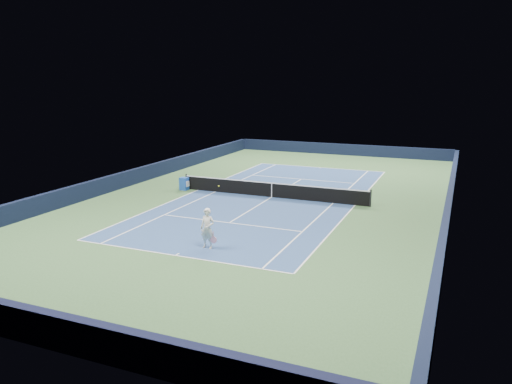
% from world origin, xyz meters
% --- Properties ---
extents(ground, '(40.00, 40.00, 0.00)m').
position_xyz_m(ground, '(0.00, 0.00, 0.00)').
color(ground, '#375B31').
rests_on(ground, ground).
extents(wall_far, '(22.00, 0.35, 1.10)m').
position_xyz_m(wall_far, '(0.00, 19.82, 0.55)').
color(wall_far, black).
rests_on(wall_far, ground).
extents(wall_near, '(22.00, 0.35, 1.10)m').
position_xyz_m(wall_near, '(0.00, -19.82, 0.55)').
color(wall_near, black).
rests_on(wall_near, ground).
extents(wall_right, '(0.35, 40.00, 1.10)m').
position_xyz_m(wall_right, '(10.82, 0.00, 0.55)').
color(wall_right, '#111933').
rests_on(wall_right, ground).
extents(wall_left, '(0.35, 40.00, 1.10)m').
position_xyz_m(wall_left, '(-10.82, 0.00, 0.55)').
color(wall_left, black).
rests_on(wall_left, ground).
extents(court_surface, '(10.97, 23.77, 0.01)m').
position_xyz_m(court_surface, '(0.00, 0.00, 0.00)').
color(court_surface, navy).
rests_on(court_surface, ground).
extents(baseline_far, '(10.97, 0.08, 0.00)m').
position_xyz_m(baseline_far, '(0.00, 11.88, 0.01)').
color(baseline_far, white).
rests_on(baseline_far, ground).
extents(baseline_near, '(10.97, 0.08, 0.00)m').
position_xyz_m(baseline_near, '(0.00, -11.88, 0.01)').
color(baseline_near, white).
rests_on(baseline_near, ground).
extents(sideline_doubles_right, '(0.08, 23.77, 0.00)m').
position_xyz_m(sideline_doubles_right, '(5.49, 0.00, 0.01)').
color(sideline_doubles_right, white).
rests_on(sideline_doubles_right, ground).
extents(sideline_doubles_left, '(0.08, 23.77, 0.00)m').
position_xyz_m(sideline_doubles_left, '(-5.49, 0.00, 0.01)').
color(sideline_doubles_left, white).
rests_on(sideline_doubles_left, ground).
extents(sideline_singles_right, '(0.08, 23.77, 0.00)m').
position_xyz_m(sideline_singles_right, '(4.12, 0.00, 0.01)').
color(sideline_singles_right, white).
rests_on(sideline_singles_right, ground).
extents(sideline_singles_left, '(0.08, 23.77, 0.00)m').
position_xyz_m(sideline_singles_left, '(-4.12, 0.00, 0.01)').
color(sideline_singles_left, white).
rests_on(sideline_singles_left, ground).
extents(service_line_far, '(8.23, 0.08, 0.00)m').
position_xyz_m(service_line_far, '(0.00, 6.40, 0.01)').
color(service_line_far, white).
rests_on(service_line_far, ground).
extents(service_line_near, '(8.23, 0.08, 0.00)m').
position_xyz_m(service_line_near, '(0.00, -6.40, 0.01)').
color(service_line_near, white).
rests_on(service_line_near, ground).
extents(center_service_line, '(0.08, 12.80, 0.00)m').
position_xyz_m(center_service_line, '(0.00, 0.00, 0.01)').
color(center_service_line, white).
rests_on(center_service_line, ground).
extents(center_mark_far, '(0.08, 0.30, 0.00)m').
position_xyz_m(center_mark_far, '(0.00, 11.73, 0.01)').
color(center_mark_far, white).
rests_on(center_mark_far, ground).
extents(center_mark_near, '(0.08, 0.30, 0.00)m').
position_xyz_m(center_mark_near, '(0.00, -11.73, 0.01)').
color(center_mark_near, white).
rests_on(center_mark_near, ground).
extents(tennis_net, '(12.90, 0.10, 1.07)m').
position_xyz_m(tennis_net, '(0.00, 0.00, 0.50)').
color(tennis_net, black).
rests_on(tennis_net, ground).
extents(sponsor_cube, '(0.59, 0.52, 0.88)m').
position_xyz_m(sponsor_cube, '(-6.40, -0.31, 0.44)').
color(sponsor_cube, '#1D4DB2').
rests_on(sponsor_cube, ground).
extents(tennis_player, '(0.83, 1.26, 2.76)m').
position_xyz_m(tennis_player, '(0.86, -10.46, 0.94)').
color(tennis_player, white).
rests_on(tennis_player, ground).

